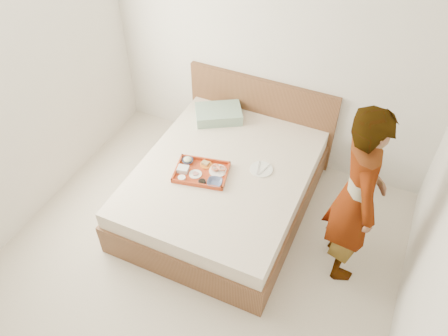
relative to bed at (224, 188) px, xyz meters
name	(u,v)px	position (x,y,z in m)	size (l,w,h in m)	color
ground	(183,285)	(0.06, -1.00, -0.27)	(3.50, 4.00, 0.01)	beige
wall_back	(272,49)	(0.06, 1.00, 1.04)	(3.50, 0.01, 2.60)	silver
wall_right	(439,277)	(1.81, -1.00, 1.04)	(0.01, 4.00, 2.60)	silver
bed	(224,188)	(0.00, 0.00, 0.00)	(1.65, 2.00, 0.53)	brown
headboard	(260,116)	(0.00, 0.97, 0.21)	(1.65, 0.06, 0.95)	brown
pillow	(219,114)	(-0.37, 0.69, 0.32)	(0.48, 0.33, 0.12)	#81A287
tray	(201,172)	(-0.16, -0.15, 0.29)	(0.49, 0.36, 0.04)	#B44917
prawn_plate	(218,171)	(-0.03, -0.06, 0.28)	(0.17, 0.17, 0.01)	white
navy_bowl_big	(215,182)	(0.01, -0.22, 0.30)	(0.14, 0.14, 0.03)	navy
sauce_dish	(202,182)	(-0.10, -0.27, 0.29)	(0.07, 0.07, 0.03)	black
meat_plate	(195,174)	(-0.20, -0.19, 0.28)	(0.12, 0.12, 0.01)	white
bread_plate	(206,165)	(-0.17, -0.03, 0.28)	(0.12, 0.12, 0.01)	orange
salad_bowl	(188,161)	(-0.35, -0.07, 0.30)	(0.11, 0.11, 0.03)	navy
plastic_tub	(183,169)	(-0.33, -0.20, 0.30)	(0.10, 0.08, 0.04)	silver
cheese_round	(182,178)	(-0.29, -0.30, 0.29)	(0.07, 0.07, 0.02)	white
dinner_plate	(261,169)	(0.33, 0.14, 0.27)	(0.22, 0.22, 0.01)	white
person	(357,197)	(1.24, -0.17, 0.60)	(0.63, 0.42, 1.74)	white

